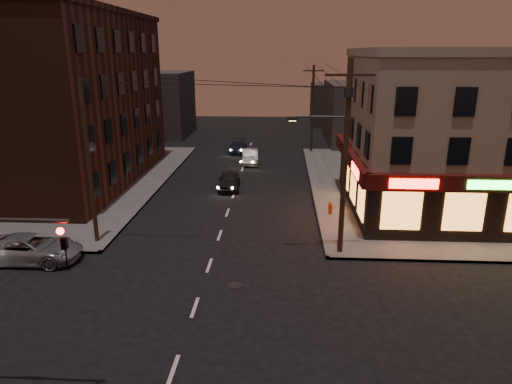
# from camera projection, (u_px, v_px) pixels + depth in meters

# --- Properties ---
(ground) EXTENTS (120.00, 120.00, 0.00)m
(ground) POSITION_uv_depth(u_px,v_px,m) (195.00, 307.00, 19.39)
(ground) COLOR black
(ground) RESTS_ON ground
(sidewalk_ne) EXTENTS (24.00, 28.00, 0.15)m
(sidewalk_ne) POSITION_uv_depth(u_px,v_px,m) (461.00, 187.00, 36.54)
(sidewalk_ne) COLOR #514F4C
(sidewalk_ne) RESTS_ON ground
(sidewalk_nw) EXTENTS (24.00, 28.00, 0.15)m
(sidewalk_nw) POSITION_uv_depth(u_px,v_px,m) (25.00, 180.00, 38.46)
(sidewalk_nw) COLOR #514F4C
(sidewalk_nw) RESTS_ON ground
(pizza_building) EXTENTS (15.85, 12.85, 10.50)m
(pizza_building) POSITION_uv_depth(u_px,v_px,m) (471.00, 133.00, 29.78)
(pizza_building) COLOR tan
(pizza_building) RESTS_ON sidewalk_ne
(brick_apartment) EXTENTS (12.00, 20.00, 13.00)m
(brick_apartment) POSITION_uv_depth(u_px,v_px,m) (55.00, 101.00, 36.34)
(brick_apartment) COLOR #412014
(brick_apartment) RESTS_ON sidewalk_nw
(bg_building_ne_a) EXTENTS (10.00, 12.00, 7.00)m
(bg_building_ne_a) POSITION_uv_depth(u_px,v_px,m) (370.00, 113.00, 53.87)
(bg_building_ne_a) COLOR #3F3D3A
(bg_building_ne_a) RESTS_ON ground
(bg_building_nw) EXTENTS (9.00, 10.00, 8.00)m
(bg_building_nw) POSITION_uv_depth(u_px,v_px,m) (154.00, 104.00, 58.99)
(bg_building_nw) COLOR #3F3D3A
(bg_building_nw) RESTS_ON ground
(bg_building_ne_b) EXTENTS (8.00, 8.00, 6.00)m
(bg_building_ne_b) POSITION_uv_depth(u_px,v_px,m) (339.00, 104.00, 67.49)
(bg_building_ne_b) COLOR #3F3D3A
(bg_building_ne_b) RESTS_ON ground
(utility_pole_main) EXTENTS (4.20, 0.44, 10.00)m
(utility_pole_main) POSITION_uv_depth(u_px,v_px,m) (343.00, 149.00, 22.87)
(utility_pole_main) COLOR #382619
(utility_pole_main) RESTS_ON sidewalk_ne
(utility_pole_far) EXTENTS (0.26, 0.26, 9.00)m
(utility_pole_far) POSITION_uv_depth(u_px,v_px,m) (312.00, 109.00, 48.20)
(utility_pole_far) COLOR #382619
(utility_pole_far) RESTS_ON sidewalk_ne
(utility_pole_west) EXTENTS (0.24, 0.24, 9.00)m
(utility_pole_west) POSITION_uv_depth(u_px,v_px,m) (89.00, 163.00, 24.59)
(utility_pole_west) COLOR #382619
(utility_pole_west) RESTS_ON sidewalk_nw
(suv_cross) EXTENTS (5.12, 2.39, 1.42)m
(suv_cross) POSITION_uv_depth(u_px,v_px,m) (31.00, 248.00, 23.49)
(suv_cross) COLOR gray
(suv_cross) RESTS_ON ground
(sedan_near) EXTENTS (1.86, 4.17, 1.39)m
(sedan_near) POSITION_uv_depth(u_px,v_px,m) (229.00, 180.00, 36.10)
(sedan_near) COLOR black
(sedan_near) RESTS_ON ground
(sedan_mid) EXTENTS (1.83, 4.34, 1.39)m
(sedan_mid) POSITION_uv_depth(u_px,v_px,m) (250.00, 156.00, 44.27)
(sedan_mid) COLOR slate
(sedan_mid) RESTS_ON ground
(sedan_far) EXTENTS (1.73, 4.25, 1.23)m
(sedan_far) POSITION_uv_depth(u_px,v_px,m) (238.00, 146.00, 49.33)
(sedan_far) COLOR black
(sedan_far) RESTS_ON ground
(fire_hydrant) EXTENTS (0.35, 0.35, 0.79)m
(fire_hydrant) POSITION_uv_depth(u_px,v_px,m) (330.00, 208.00, 30.05)
(fire_hydrant) COLOR #A12D0E
(fire_hydrant) RESTS_ON sidewalk_ne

